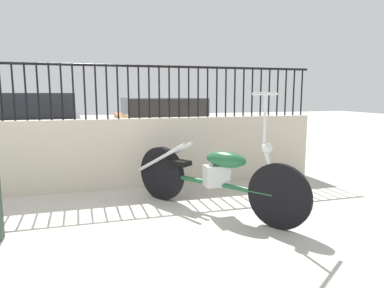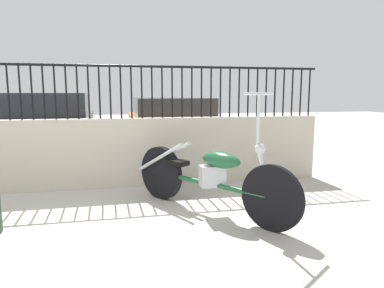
# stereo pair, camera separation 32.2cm
# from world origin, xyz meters

# --- Properties ---
(low_wall) EXTENTS (9.09, 0.18, 1.01)m
(low_wall) POSITION_xyz_m (0.00, 2.25, 0.51)
(low_wall) COLOR beige
(low_wall) RESTS_ON ground_plane
(fence_railing) EXTENTS (9.09, 0.04, 0.76)m
(fence_railing) POSITION_xyz_m (0.00, 2.25, 1.50)
(fence_railing) COLOR black
(fence_railing) RESTS_ON low_wall
(motorcycle_green) EXTENTS (1.45, 1.94, 1.39)m
(motorcycle_green) POSITION_xyz_m (2.39, 0.97, 0.43)
(motorcycle_green) COLOR black
(motorcycle_green) RESTS_ON ground_plane
(car_dark_grey) EXTENTS (1.95, 4.41, 1.38)m
(car_dark_grey) POSITION_xyz_m (-0.01, 5.12, 0.70)
(car_dark_grey) COLOR black
(car_dark_grey) RESTS_ON ground_plane
(car_orange) EXTENTS (1.87, 4.31, 1.27)m
(car_orange) POSITION_xyz_m (2.64, 5.24, 0.65)
(car_orange) COLOR black
(car_orange) RESTS_ON ground_plane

